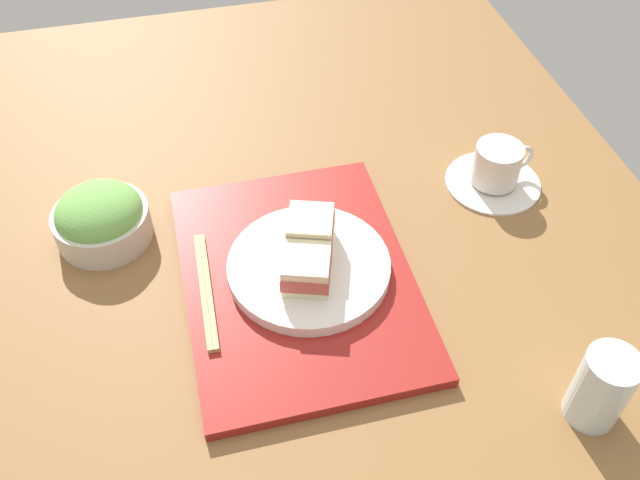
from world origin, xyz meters
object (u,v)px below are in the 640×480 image
Objects in this scene: sandwich_plate at (309,267)px; coffee_cup at (496,169)px; sandwich_far at (307,269)px; sandwich_near at (311,231)px; drinking_glass at (601,388)px; salad_bowl at (101,218)px; chopsticks_pair at (206,290)px.

sandwich_plate is 33.62cm from coffee_cup.
sandwich_near is at bearing 162.13° from sandwich_far.
coffee_cup is (-8.85, 30.54, -3.08)cm from sandwich_near.
drinking_glass reaches higher than sandwich_near.
sandwich_plate is 37.65cm from drinking_glass.
sandwich_near is 29.42cm from salad_bowl.
sandwich_plate is at bearing 60.75° from salad_bowl.
salad_bowl is 1.29× the size of drinking_glass.
drinking_glass is at bearing 48.86° from sandwich_far.
coffee_cup is at bearing 114.42° from sandwich_far.
sandwich_far is at bearing 55.07° from salad_bowl.
salad_bowl reaches higher than sandwich_far.
sandwich_far is 0.41× the size of chopsticks_pair.
salad_bowl is (-17.48, -25.03, -1.95)cm from sandwich_far.
sandwich_far is 0.60× the size of salad_bowl.
chopsticks_pair is 46.64cm from coffee_cup.
drinking_glass is at bearing 44.53° from sandwich_plate.
coffee_cup is (-14.72, 32.43, -2.69)cm from sandwich_far.
sandwich_near reaches higher than chopsticks_pair.
sandwich_near is 0.58× the size of salad_bowl.
sandwich_near is 0.53× the size of coffee_cup.
sandwich_plate is 2.79× the size of sandwich_near.
salad_bowl reaches higher than sandwich_plate.
sandwich_near reaches higher than coffee_cup.
sandwich_near is 0.40× the size of chopsticks_pair.
sandwich_far is at bearing 77.91° from chopsticks_pair.
drinking_glass is (38.56, -5.14, 2.31)cm from coffee_cup.
sandwich_near is 31.94cm from coffee_cup.
sandwich_near is 0.75× the size of drinking_glass.
salad_bowl reaches higher than coffee_cup.
drinking_glass is (29.71, 25.39, -0.78)cm from sandwich_near.
coffee_cup reaches higher than sandwich_plate.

